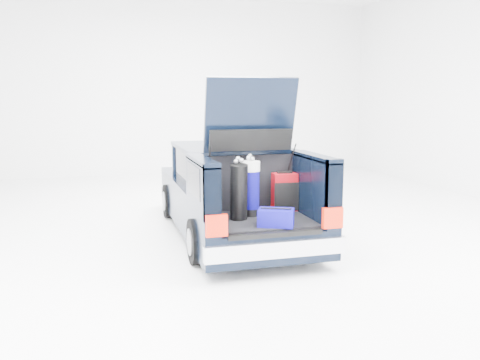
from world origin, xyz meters
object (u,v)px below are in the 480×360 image
object	(u,v)px
black_golf_bag	(239,192)
blue_golf_bag	(251,188)
car	(230,192)
blue_duffel	(276,217)
red_suitcase	(285,192)

from	to	relation	value
black_golf_bag	blue_golf_bag	distance (m)	0.32
car	blue_golf_bag	bearing A→B (deg)	-92.31
blue_duffel	car	bearing A→B (deg)	117.03
black_golf_bag	blue_duffel	world-z (taller)	black_golf_bag
car	red_suitcase	xyz separation A→B (m)	(0.50, -1.19, 0.19)
car	red_suitcase	bearing A→B (deg)	-67.27
car	blue_duffel	bearing A→B (deg)	-87.55
red_suitcase	blue_duffel	size ratio (longest dim) A/B	1.08
car	red_suitcase	distance (m)	1.31
red_suitcase	black_golf_bag	xyz separation A→B (m)	(-0.78, -0.38, 0.11)
red_suitcase	black_golf_bag	distance (m)	0.88
black_golf_bag	red_suitcase	bearing A→B (deg)	34.89
black_golf_bag	blue_duffel	xyz separation A→B (m)	(0.37, -0.43, -0.27)
red_suitcase	blue_duffel	world-z (taller)	red_suitcase
blue_golf_bag	blue_duffel	distance (m)	0.72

